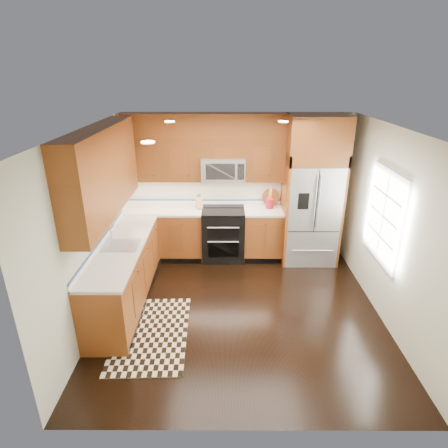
{
  "coord_description": "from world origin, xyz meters",
  "views": [
    {
      "loc": [
        -0.22,
        -4.6,
        3.27
      ],
      "look_at": [
        -0.23,
        0.6,
        1.11
      ],
      "focal_mm": 30.0,
      "sensor_mm": 36.0,
      "label": 1
    }
  ],
  "objects_px": {
    "refrigerator": "(312,191)",
    "rug": "(152,333)",
    "utensil_crock": "(270,201)",
    "range": "(223,234)",
    "knife_block": "(199,203)"
  },
  "relations": [
    {
      "from": "refrigerator",
      "to": "rug",
      "type": "height_order",
      "value": "refrigerator"
    },
    {
      "from": "utensil_crock",
      "to": "rug",
      "type": "bearing_deg",
      "value": -127.61
    },
    {
      "from": "range",
      "to": "utensil_crock",
      "type": "bearing_deg",
      "value": 7.13
    },
    {
      "from": "refrigerator",
      "to": "rug",
      "type": "relative_size",
      "value": 1.65
    },
    {
      "from": "rug",
      "to": "utensil_crock",
      "type": "relative_size",
      "value": 4.19
    },
    {
      "from": "rug",
      "to": "utensil_crock",
      "type": "bearing_deg",
      "value": 50.7
    },
    {
      "from": "rug",
      "to": "knife_block",
      "type": "height_order",
      "value": "knife_block"
    },
    {
      "from": "range",
      "to": "rug",
      "type": "height_order",
      "value": "range"
    },
    {
      "from": "range",
      "to": "knife_block",
      "type": "distance_m",
      "value": 0.73
    },
    {
      "from": "knife_block",
      "to": "utensil_crock",
      "type": "xyz_separation_m",
      "value": [
        1.28,
        0.01,
        0.02
      ]
    },
    {
      "from": "refrigerator",
      "to": "range",
      "type": "bearing_deg",
      "value": 178.6
    },
    {
      "from": "refrigerator",
      "to": "rug",
      "type": "xyz_separation_m",
      "value": [
        -2.5,
        -2.18,
        -1.3
      ]
    },
    {
      "from": "range",
      "to": "refrigerator",
      "type": "height_order",
      "value": "refrigerator"
    },
    {
      "from": "utensil_crock",
      "to": "refrigerator",
      "type": "bearing_deg",
      "value": -11.29
    },
    {
      "from": "rug",
      "to": "knife_block",
      "type": "xyz_separation_m",
      "value": [
        0.51,
        2.31,
        1.04
      ]
    }
  ]
}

